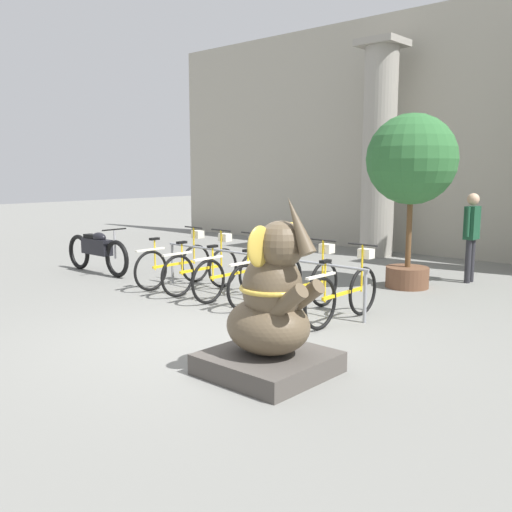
{
  "coord_description": "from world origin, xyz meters",
  "views": [
    {
      "loc": [
        5.16,
        -4.82,
        2.13
      ],
      "look_at": [
        0.18,
        0.67,
        1.0
      ],
      "focal_mm": 40.0,
      "sensor_mm": 36.0,
      "label": 1
    }
  ],
  "objects_px": {
    "bicycle_5": "(344,292)",
    "person_pedestrian": "(472,229)",
    "bicycle_1": "(203,268)",
    "bicycle_2": "(233,273)",
    "bicycle_4": "(305,285)",
    "bicycle_0": "(175,263)",
    "motorcycle": "(97,250)",
    "elephant_statue": "(271,315)",
    "potted_tree": "(412,166)",
    "bicycle_3": "(268,278)"
  },
  "relations": [
    {
      "from": "bicycle_1",
      "to": "bicycle_5",
      "type": "bearing_deg",
      "value": -0.25
    },
    {
      "from": "bicycle_1",
      "to": "elephant_statue",
      "type": "height_order",
      "value": "elephant_statue"
    },
    {
      "from": "bicycle_3",
      "to": "elephant_statue",
      "type": "relative_size",
      "value": 0.94
    },
    {
      "from": "bicycle_1",
      "to": "person_pedestrian",
      "type": "xyz_separation_m",
      "value": [
        3.12,
        3.98,
        0.59
      ]
    },
    {
      "from": "bicycle_2",
      "to": "bicycle_5",
      "type": "relative_size",
      "value": 1.0
    },
    {
      "from": "bicycle_0",
      "to": "motorcycle",
      "type": "height_order",
      "value": "bicycle_0"
    },
    {
      "from": "bicycle_5",
      "to": "motorcycle",
      "type": "distance_m",
      "value": 5.9
    },
    {
      "from": "person_pedestrian",
      "to": "potted_tree",
      "type": "relative_size",
      "value": 0.54
    },
    {
      "from": "elephant_statue",
      "to": "motorcycle",
      "type": "distance_m",
      "value": 6.81
    },
    {
      "from": "bicycle_2",
      "to": "potted_tree",
      "type": "distance_m",
      "value": 3.7
    },
    {
      "from": "bicycle_2",
      "to": "elephant_statue",
      "type": "relative_size",
      "value": 0.94
    },
    {
      "from": "bicycle_1",
      "to": "bicycle_3",
      "type": "relative_size",
      "value": 1.0
    },
    {
      "from": "bicycle_2",
      "to": "elephant_statue",
      "type": "height_order",
      "value": "elephant_statue"
    },
    {
      "from": "bicycle_2",
      "to": "motorcycle",
      "type": "xyz_separation_m",
      "value": [
        -3.69,
        -0.24,
        0.06
      ]
    },
    {
      "from": "bicycle_4",
      "to": "elephant_statue",
      "type": "height_order",
      "value": "elephant_statue"
    },
    {
      "from": "bicycle_2",
      "to": "bicycle_5",
      "type": "height_order",
      "value": "same"
    },
    {
      "from": "bicycle_0",
      "to": "bicycle_3",
      "type": "bearing_deg",
      "value": 1.41
    },
    {
      "from": "bicycle_0",
      "to": "potted_tree",
      "type": "distance_m",
      "value": 4.58
    },
    {
      "from": "elephant_statue",
      "to": "person_pedestrian",
      "type": "bearing_deg",
      "value": 93.8
    },
    {
      "from": "bicycle_4",
      "to": "elephant_statue",
      "type": "distance_m",
      "value": 2.68
    },
    {
      "from": "bicycle_5",
      "to": "person_pedestrian",
      "type": "xyz_separation_m",
      "value": [
        0.19,
        3.99,
        0.59
      ]
    },
    {
      "from": "bicycle_4",
      "to": "potted_tree",
      "type": "distance_m",
      "value": 3.25
    },
    {
      "from": "bicycle_3",
      "to": "bicycle_5",
      "type": "xyz_separation_m",
      "value": [
        1.47,
        -0.07,
        0.0
      ]
    },
    {
      "from": "bicycle_1",
      "to": "bicycle_4",
      "type": "relative_size",
      "value": 1.0
    },
    {
      "from": "bicycle_5",
      "to": "person_pedestrian",
      "type": "distance_m",
      "value": 4.04
    },
    {
      "from": "bicycle_4",
      "to": "person_pedestrian",
      "type": "height_order",
      "value": "person_pedestrian"
    },
    {
      "from": "motorcycle",
      "to": "potted_tree",
      "type": "bearing_deg",
      "value": 28.77
    },
    {
      "from": "person_pedestrian",
      "to": "motorcycle",
      "type": "bearing_deg",
      "value": -145.35
    },
    {
      "from": "bicycle_2",
      "to": "bicycle_3",
      "type": "distance_m",
      "value": 0.74
    },
    {
      "from": "motorcycle",
      "to": "potted_tree",
      "type": "xyz_separation_m",
      "value": [
        5.43,
        2.98,
        1.71
      ]
    },
    {
      "from": "potted_tree",
      "to": "elephant_statue",
      "type": "bearing_deg",
      "value": -78.04
    },
    {
      "from": "bicycle_3",
      "to": "elephant_statue",
      "type": "height_order",
      "value": "elephant_statue"
    },
    {
      "from": "motorcycle",
      "to": "person_pedestrian",
      "type": "distance_m",
      "value": 7.41
    },
    {
      "from": "bicycle_4",
      "to": "bicycle_1",
      "type": "bearing_deg",
      "value": -178.96
    },
    {
      "from": "person_pedestrian",
      "to": "bicycle_2",
      "type": "bearing_deg",
      "value": -121.09
    },
    {
      "from": "elephant_statue",
      "to": "person_pedestrian",
      "type": "distance_m",
      "value": 6.28
    },
    {
      "from": "motorcycle",
      "to": "person_pedestrian",
      "type": "relative_size",
      "value": 1.27
    },
    {
      "from": "bicycle_0",
      "to": "person_pedestrian",
      "type": "relative_size",
      "value": 1.05
    },
    {
      "from": "elephant_statue",
      "to": "bicycle_1",
      "type": "bearing_deg",
      "value": 147.22
    },
    {
      "from": "bicycle_4",
      "to": "person_pedestrian",
      "type": "bearing_deg",
      "value": 76.84
    },
    {
      "from": "bicycle_4",
      "to": "bicycle_5",
      "type": "distance_m",
      "value": 0.74
    },
    {
      "from": "bicycle_0",
      "to": "elephant_statue",
      "type": "bearing_deg",
      "value": -28.07
    },
    {
      "from": "bicycle_1",
      "to": "person_pedestrian",
      "type": "relative_size",
      "value": 1.05
    },
    {
      "from": "bicycle_0",
      "to": "motorcycle",
      "type": "bearing_deg",
      "value": -174.18
    },
    {
      "from": "bicycle_1",
      "to": "motorcycle",
      "type": "relative_size",
      "value": 0.83
    },
    {
      "from": "bicycle_4",
      "to": "motorcycle",
      "type": "xyz_separation_m",
      "value": [
        -5.16,
        -0.27,
        0.06
      ]
    },
    {
      "from": "bicycle_1",
      "to": "person_pedestrian",
      "type": "bearing_deg",
      "value": 51.85
    },
    {
      "from": "bicycle_1",
      "to": "bicycle_2",
      "type": "bearing_deg",
      "value": 1.05
    },
    {
      "from": "bicycle_1",
      "to": "person_pedestrian",
      "type": "distance_m",
      "value": 5.09
    },
    {
      "from": "potted_tree",
      "to": "bicycle_4",
      "type": "bearing_deg",
      "value": -95.67
    }
  ]
}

